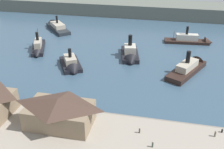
{
  "coord_description": "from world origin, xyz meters",
  "views": [
    {
      "loc": [
        25.14,
        -62.13,
        44.7
      ],
      "look_at": [
        7.79,
        17.94,
        2.0
      ],
      "focal_mm": 41.88,
      "sensor_mm": 36.0,
      "label": 1
    }
  ],
  "objects_px": {
    "pedestrian_at_waters_edge": "(153,145)",
    "ferry_moored_west": "(56,26)",
    "ferry_shed_central_terminal": "(59,111)",
    "pedestrian_standing_center": "(140,131)",
    "ferry_departing_north": "(71,65)",
    "ferry_moored_east": "(193,40)",
    "ferry_approaching_east": "(130,55)",
    "pedestrian_walking_west": "(215,134)",
    "ferry_near_quay": "(190,67)",
    "mooring_post_center_west": "(222,131)",
    "ferry_mid_harbor": "(38,48)"
  },
  "relations": [
    {
      "from": "pedestrian_at_waters_edge",
      "to": "ferry_moored_west",
      "type": "bearing_deg",
      "value": 125.48
    },
    {
      "from": "ferry_shed_central_terminal",
      "to": "pedestrian_at_waters_edge",
      "type": "bearing_deg",
      "value": -8.32
    },
    {
      "from": "pedestrian_standing_center",
      "to": "ferry_departing_north",
      "type": "xyz_separation_m",
      "value": [
        -30.41,
        33.6,
        -0.58
      ]
    },
    {
      "from": "ferry_shed_central_terminal",
      "to": "ferry_moored_east",
      "type": "height_order",
      "value": "ferry_shed_central_terminal"
    },
    {
      "from": "ferry_moored_west",
      "to": "ferry_approaching_east",
      "type": "xyz_separation_m",
      "value": [
        46.38,
        -31.53,
        0.19
      ]
    },
    {
      "from": "pedestrian_at_waters_edge",
      "to": "ferry_moored_east",
      "type": "bearing_deg",
      "value": 80.19
    },
    {
      "from": "pedestrian_at_waters_edge",
      "to": "ferry_approaching_east",
      "type": "height_order",
      "value": "ferry_approaching_east"
    },
    {
      "from": "pedestrian_walking_west",
      "to": "ferry_departing_north",
      "type": "bearing_deg",
      "value": 147.56
    },
    {
      "from": "pedestrian_standing_center",
      "to": "ferry_moored_west",
      "type": "distance_m",
      "value": 97.08
    },
    {
      "from": "pedestrian_walking_west",
      "to": "ferry_departing_north",
      "type": "height_order",
      "value": "ferry_departing_north"
    },
    {
      "from": "ferry_moored_west",
      "to": "ferry_moored_east",
      "type": "bearing_deg",
      "value": -5.49
    },
    {
      "from": "pedestrian_at_waters_edge",
      "to": "ferry_near_quay",
      "type": "relative_size",
      "value": 0.07
    },
    {
      "from": "mooring_post_center_west",
      "to": "ferry_moored_east",
      "type": "distance_m",
      "value": 67.75
    },
    {
      "from": "ferry_moored_east",
      "to": "ferry_departing_north",
      "type": "bearing_deg",
      "value": -140.72
    },
    {
      "from": "pedestrian_at_waters_edge",
      "to": "ferry_near_quay",
      "type": "xyz_separation_m",
      "value": [
        10.56,
        45.74,
        -0.37
      ]
    },
    {
      "from": "ferry_shed_central_terminal",
      "to": "pedestrian_walking_west",
      "type": "relative_size",
      "value": 9.82
    },
    {
      "from": "ferry_shed_central_terminal",
      "to": "ferry_moored_east",
      "type": "xyz_separation_m",
      "value": [
        37.64,
        73.11,
        -3.89
      ]
    },
    {
      "from": "ferry_moored_west",
      "to": "ferry_approaching_east",
      "type": "bearing_deg",
      "value": -34.21
    },
    {
      "from": "pedestrian_at_waters_edge",
      "to": "ferry_near_quay",
      "type": "height_order",
      "value": "ferry_near_quay"
    },
    {
      "from": "ferry_approaching_east",
      "to": "ferry_near_quay",
      "type": "bearing_deg",
      "value": -15.06
    },
    {
      "from": "ferry_shed_central_terminal",
      "to": "ferry_near_quay",
      "type": "height_order",
      "value": "ferry_shed_central_terminal"
    },
    {
      "from": "ferry_moored_west",
      "to": "ferry_approaching_east",
      "type": "relative_size",
      "value": 1.18
    },
    {
      "from": "ferry_shed_central_terminal",
      "to": "pedestrian_standing_center",
      "type": "distance_m",
      "value": 21.06
    },
    {
      "from": "ferry_shed_central_terminal",
      "to": "ferry_mid_harbor",
      "type": "relative_size",
      "value": 0.88
    },
    {
      "from": "ferry_moored_east",
      "to": "ferry_mid_harbor",
      "type": "bearing_deg",
      "value": -159.63
    },
    {
      "from": "ferry_moored_east",
      "to": "ferry_moored_west",
      "type": "height_order",
      "value": "ferry_moored_east"
    },
    {
      "from": "pedestrian_at_waters_edge",
      "to": "ferry_near_quay",
      "type": "distance_m",
      "value": 46.95
    },
    {
      "from": "ferry_mid_harbor",
      "to": "mooring_post_center_west",
      "type": "bearing_deg",
      "value": -30.75
    },
    {
      "from": "pedestrian_at_waters_edge",
      "to": "pedestrian_standing_center",
      "type": "distance_m",
      "value": 5.69
    },
    {
      "from": "pedestrian_walking_west",
      "to": "ferry_approaching_east",
      "type": "xyz_separation_m",
      "value": [
        -28.06,
        45.17,
        -0.4
      ]
    },
    {
      "from": "mooring_post_center_west",
      "to": "ferry_approaching_east",
      "type": "height_order",
      "value": "ferry_approaching_east"
    },
    {
      "from": "pedestrian_at_waters_edge",
      "to": "ferry_mid_harbor",
      "type": "xyz_separation_m",
      "value": [
        -54.61,
        51.48,
        -0.46
      ]
    },
    {
      "from": "ferry_departing_north",
      "to": "ferry_near_quay",
      "type": "distance_m",
      "value": 45.24
    },
    {
      "from": "mooring_post_center_west",
      "to": "ferry_near_quay",
      "type": "distance_m",
      "value": 37.25
    },
    {
      "from": "mooring_post_center_west",
      "to": "ferry_mid_harbor",
      "type": "height_order",
      "value": "ferry_mid_harbor"
    },
    {
      "from": "ferry_near_quay",
      "to": "pedestrian_at_waters_edge",
      "type": "bearing_deg",
      "value": -102.99
    },
    {
      "from": "ferry_moored_east",
      "to": "ferry_moored_west",
      "type": "xyz_separation_m",
      "value": [
        -72.9,
        7.01,
        0.06
      ]
    },
    {
      "from": "pedestrian_at_waters_edge",
      "to": "mooring_post_center_west",
      "type": "height_order",
      "value": "pedestrian_at_waters_edge"
    },
    {
      "from": "ferry_mid_harbor",
      "to": "ferry_moored_west",
      "type": "bearing_deg",
      "value": 98.89
    },
    {
      "from": "mooring_post_center_west",
      "to": "ferry_departing_north",
      "type": "height_order",
      "value": "ferry_departing_north"
    },
    {
      "from": "pedestrian_standing_center",
      "to": "mooring_post_center_west",
      "type": "height_order",
      "value": "pedestrian_standing_center"
    },
    {
      "from": "ferry_moored_west",
      "to": "ferry_departing_north",
      "type": "bearing_deg",
      "value": -60.71
    },
    {
      "from": "pedestrian_standing_center",
      "to": "ferry_mid_harbor",
      "type": "relative_size",
      "value": 0.08
    },
    {
      "from": "mooring_post_center_west",
      "to": "ferry_moored_west",
      "type": "relative_size",
      "value": 0.04
    },
    {
      "from": "ferry_shed_central_terminal",
      "to": "ferry_moored_east",
      "type": "distance_m",
      "value": 82.32
    },
    {
      "from": "pedestrian_walking_west",
      "to": "pedestrian_standing_center",
      "type": "bearing_deg",
      "value": -172.03
    },
    {
      "from": "ferry_moored_east",
      "to": "pedestrian_standing_center",
      "type": "bearing_deg",
      "value": -103.13
    },
    {
      "from": "ferry_approaching_east",
      "to": "ferry_departing_north",
      "type": "bearing_deg",
      "value": -145.72
    },
    {
      "from": "pedestrian_standing_center",
      "to": "mooring_post_center_west",
      "type": "relative_size",
      "value": 1.69
    },
    {
      "from": "ferry_departing_north",
      "to": "ferry_near_quay",
      "type": "bearing_deg",
      "value": 9.85
    }
  ]
}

